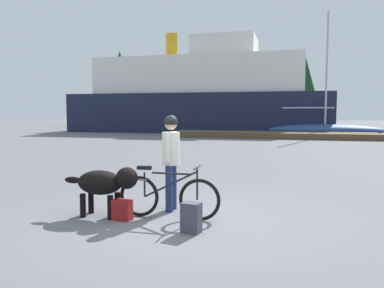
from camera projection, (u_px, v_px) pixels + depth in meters
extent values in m
plane|color=slate|center=(183.00, 221.00, 6.31)|extent=(160.00, 160.00, 0.00)
torus|color=black|center=(200.00, 200.00, 6.32)|extent=(0.71, 0.06, 0.71)
torus|color=black|center=(139.00, 196.00, 6.58)|extent=(0.71, 0.06, 0.71)
cube|color=black|center=(171.00, 174.00, 6.40)|extent=(0.68, 0.03, 0.03)
cube|color=black|center=(170.00, 184.00, 6.42)|extent=(0.93, 0.03, 0.49)
cylinder|color=black|center=(145.00, 184.00, 6.54)|extent=(0.03, 0.03, 0.42)
cylinder|color=black|center=(197.00, 184.00, 6.30)|extent=(0.03, 0.03, 0.52)
cube|color=black|center=(144.00, 168.00, 6.52)|extent=(0.24, 0.10, 0.06)
cylinder|color=black|center=(197.00, 167.00, 6.28)|extent=(0.03, 0.44, 0.03)
cube|color=slate|center=(138.00, 179.00, 6.56)|extent=(0.36, 0.14, 0.02)
cylinder|color=navy|center=(173.00, 187.00, 7.09)|extent=(0.14, 0.14, 0.84)
cylinder|color=navy|center=(169.00, 189.00, 6.88)|extent=(0.14, 0.14, 0.84)
cylinder|color=silver|center=(171.00, 149.00, 6.92)|extent=(0.32, 0.32, 0.60)
cylinder|color=silver|center=(174.00, 146.00, 7.13)|extent=(0.09, 0.09, 0.53)
cylinder|color=silver|center=(167.00, 148.00, 6.71)|extent=(0.09, 0.09, 0.53)
sphere|color=tan|center=(171.00, 124.00, 6.89)|extent=(0.23, 0.23, 0.23)
sphere|color=black|center=(171.00, 122.00, 6.88)|extent=(0.25, 0.25, 0.25)
ellipsoid|color=black|center=(100.00, 182.00, 6.59)|extent=(0.81, 0.50, 0.42)
sphere|color=black|center=(127.00, 178.00, 6.45)|extent=(0.37, 0.37, 0.37)
ellipsoid|color=black|center=(73.00, 180.00, 6.72)|extent=(0.32, 0.12, 0.12)
cylinder|color=black|center=(117.00, 204.00, 6.69)|extent=(0.10, 0.10, 0.40)
cylinder|color=black|center=(110.00, 207.00, 6.42)|extent=(0.10, 0.10, 0.40)
cylinder|color=black|center=(91.00, 202.00, 6.81)|extent=(0.10, 0.10, 0.40)
cylinder|color=black|center=(83.00, 206.00, 6.55)|extent=(0.10, 0.10, 0.40)
cube|color=#3F3F4C|center=(191.00, 218.00, 5.71)|extent=(0.31, 0.25, 0.46)
cube|color=maroon|center=(122.00, 210.00, 6.38)|extent=(0.34, 0.22, 0.35)
cube|color=brown|center=(271.00, 135.00, 26.46)|extent=(13.96, 2.95, 0.40)
cube|color=#191E38|center=(200.00, 113.00, 35.09)|extent=(22.71, 8.02, 3.38)
cube|color=silver|center=(200.00, 77.00, 34.81)|extent=(18.17, 6.74, 3.20)
cube|color=silver|center=(225.00, 48.00, 34.03)|extent=(5.45, 4.81, 1.80)
cylinder|color=#BF8C19|center=(172.00, 47.00, 35.26)|extent=(1.10, 1.10, 2.40)
ellipsoid|color=navy|center=(325.00, 130.00, 28.05)|extent=(8.24, 2.31, 0.90)
cylinder|color=#B2B2B7|center=(327.00, 68.00, 27.67)|extent=(0.14, 0.14, 8.13)
cylinder|color=#B2B2B7|center=(308.00, 108.00, 28.22)|extent=(3.71, 0.10, 0.10)
cylinder|color=#4C331E|center=(121.00, 116.00, 53.56)|extent=(0.39, 0.39, 2.50)
cone|color=#19471E|center=(120.00, 79.00, 53.13)|extent=(4.37, 4.37, 7.74)
cylinder|color=#4C331E|center=(304.00, 115.00, 50.69)|extent=(0.40, 0.40, 2.64)
cone|color=#143819|center=(305.00, 80.00, 50.30)|extent=(3.81, 3.81, 6.64)
cylinder|color=#4C331E|center=(235.00, 114.00, 58.50)|extent=(0.35, 0.35, 3.01)
cone|color=#143819|center=(235.00, 75.00, 58.00)|extent=(2.85, 2.85, 8.71)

